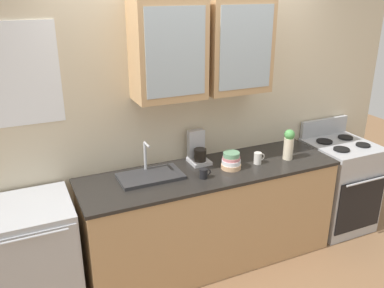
{
  "coord_description": "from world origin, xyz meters",
  "views": [
    {
      "loc": [
        -1.49,
        -2.87,
        2.41
      ],
      "look_at": [
        -0.18,
        0.0,
        1.19
      ],
      "focal_mm": 38.53,
      "sensor_mm": 36.0,
      "label": 1
    }
  ],
  "objects_px": {
    "dishwasher": "(39,258)",
    "stove_range": "(338,184)",
    "bowl_stack": "(231,161)",
    "cup_near_sink": "(204,173)",
    "sink_faucet": "(150,175)",
    "cup_near_bowls": "(258,158)",
    "coffee_maker": "(198,151)",
    "vase": "(289,144)"
  },
  "relations": [
    {
      "from": "stove_range",
      "to": "cup_near_sink",
      "type": "bearing_deg",
      "value": -175.88
    },
    {
      "from": "bowl_stack",
      "to": "coffee_maker",
      "type": "bearing_deg",
      "value": 128.95
    },
    {
      "from": "vase",
      "to": "cup_near_sink",
      "type": "height_order",
      "value": "vase"
    },
    {
      "from": "sink_faucet",
      "to": "vase",
      "type": "height_order",
      "value": "same"
    },
    {
      "from": "cup_near_sink",
      "to": "dishwasher",
      "type": "bearing_deg",
      "value": 175.23
    },
    {
      "from": "vase",
      "to": "cup_near_bowls",
      "type": "relative_size",
      "value": 2.64
    },
    {
      "from": "cup_near_bowls",
      "to": "dishwasher",
      "type": "height_order",
      "value": "cup_near_bowls"
    },
    {
      "from": "vase",
      "to": "dishwasher",
      "type": "height_order",
      "value": "vase"
    },
    {
      "from": "sink_faucet",
      "to": "cup_near_bowls",
      "type": "xyz_separation_m",
      "value": [
        0.97,
        -0.12,
        0.03
      ]
    },
    {
      "from": "bowl_stack",
      "to": "cup_near_bowls",
      "type": "relative_size",
      "value": 1.63
    },
    {
      "from": "sink_faucet",
      "to": "cup_near_bowls",
      "type": "bearing_deg",
      "value": -7.01
    },
    {
      "from": "sink_faucet",
      "to": "cup_near_sink",
      "type": "height_order",
      "value": "sink_faucet"
    },
    {
      "from": "sink_faucet",
      "to": "vase",
      "type": "distance_m",
      "value": 1.29
    },
    {
      "from": "stove_range",
      "to": "bowl_stack",
      "type": "distance_m",
      "value": 1.42
    },
    {
      "from": "cup_near_sink",
      "to": "stove_range",
      "type": "bearing_deg",
      "value": 4.12
    },
    {
      "from": "coffee_maker",
      "to": "vase",
      "type": "bearing_deg",
      "value": -19.99
    },
    {
      "from": "vase",
      "to": "cup_near_bowls",
      "type": "distance_m",
      "value": 0.32
    },
    {
      "from": "cup_near_sink",
      "to": "dishwasher",
      "type": "height_order",
      "value": "cup_near_sink"
    },
    {
      "from": "sink_faucet",
      "to": "coffee_maker",
      "type": "height_order",
      "value": "coffee_maker"
    },
    {
      "from": "vase",
      "to": "cup_near_sink",
      "type": "xyz_separation_m",
      "value": [
        -0.88,
        -0.04,
        -0.11
      ]
    },
    {
      "from": "vase",
      "to": "coffee_maker",
      "type": "distance_m",
      "value": 0.83
    },
    {
      "from": "vase",
      "to": "cup_near_bowls",
      "type": "bearing_deg",
      "value": 175.42
    },
    {
      "from": "stove_range",
      "to": "vase",
      "type": "bearing_deg",
      "value": -174.39
    },
    {
      "from": "cup_near_sink",
      "to": "coffee_maker",
      "type": "bearing_deg",
      "value": 73.13
    },
    {
      "from": "sink_faucet",
      "to": "coffee_maker",
      "type": "xyz_separation_m",
      "value": [
        0.5,
        0.14,
        0.09
      ]
    },
    {
      "from": "sink_faucet",
      "to": "bowl_stack",
      "type": "distance_m",
      "value": 0.71
    },
    {
      "from": "bowl_stack",
      "to": "dishwasher",
      "type": "xyz_separation_m",
      "value": [
        -1.65,
        0.04,
        -0.53
      ]
    },
    {
      "from": "bowl_stack",
      "to": "sink_faucet",
      "type": "bearing_deg",
      "value": 171.01
    },
    {
      "from": "stove_range",
      "to": "coffee_maker",
      "type": "bearing_deg",
      "value": 172.12
    },
    {
      "from": "vase",
      "to": "bowl_stack",
      "type": "bearing_deg",
      "value": 176.72
    },
    {
      "from": "cup_near_bowls",
      "to": "stove_range",
      "type": "bearing_deg",
      "value": 2.63
    },
    {
      "from": "stove_range",
      "to": "bowl_stack",
      "type": "bearing_deg",
      "value": -178.27
    },
    {
      "from": "cup_near_bowls",
      "to": "dishwasher",
      "type": "relative_size",
      "value": 0.12
    },
    {
      "from": "cup_near_bowls",
      "to": "dishwasher",
      "type": "bearing_deg",
      "value": 178.69
    },
    {
      "from": "dishwasher",
      "to": "coffee_maker",
      "type": "bearing_deg",
      "value": 8.46
    },
    {
      "from": "dishwasher",
      "to": "coffee_maker",
      "type": "height_order",
      "value": "coffee_maker"
    },
    {
      "from": "sink_faucet",
      "to": "vase",
      "type": "bearing_deg",
      "value": -6.43
    },
    {
      "from": "stove_range",
      "to": "vase",
      "type": "xyz_separation_m",
      "value": [
        -0.74,
        -0.07,
        0.6
      ]
    },
    {
      "from": "coffee_maker",
      "to": "stove_range",
      "type": "bearing_deg",
      "value": -7.88
    },
    {
      "from": "cup_near_sink",
      "to": "dishwasher",
      "type": "relative_size",
      "value": 0.11
    },
    {
      "from": "coffee_maker",
      "to": "dishwasher",
      "type": "bearing_deg",
      "value": -171.54
    },
    {
      "from": "dishwasher",
      "to": "stove_range",
      "type": "bearing_deg",
      "value": 0.08
    }
  ]
}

